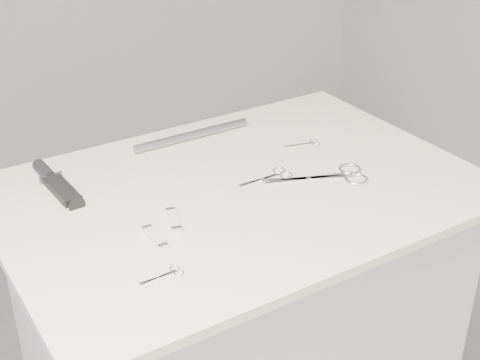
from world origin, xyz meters
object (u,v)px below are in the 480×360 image
embroidery_scissors_b (307,144)px  pocket_knife_b (155,238)px  large_shears (337,176)px  tiny_scissors (167,275)px  pocket_knife_a (174,220)px  embroidery_scissors_a (273,176)px  metal_rail (192,135)px  plinth (240,354)px  sheathed_knife (54,182)px

embroidery_scissors_b → pocket_knife_b: (-0.49, -0.18, 0.00)m
large_shears → tiny_scissors: bearing=-142.6°
pocket_knife_a → tiny_scissors: bearing=166.5°
embroidery_scissors_a → tiny_scissors: size_ratio=1.60×
tiny_scissors → pocket_knife_a: (0.09, 0.14, 0.00)m
pocket_knife_b → metal_rail: size_ratio=0.26×
tiny_scissors → pocket_knife_a: size_ratio=0.98×
plinth → metal_rail: size_ratio=2.96×
sheathed_knife → pocket_knife_a: size_ratio=2.51×
sheathed_knife → metal_rail: bearing=-85.4°
pocket_knife_a → plinth: bearing=-56.5°
sheathed_knife → metal_rail: (0.36, 0.05, 0.00)m
large_shears → pocket_knife_b: bearing=-155.3°
embroidery_scissors_b → sheathed_knife: 0.59m
pocket_knife_a → large_shears: bearing=-75.8°
plinth → pocket_knife_a: pocket_knife_a is taller
embroidery_scissors_a → pocket_knife_b: bearing=-165.1°
metal_rail → large_shears: bearing=-62.9°
large_shears → embroidery_scissors_b: (0.04, 0.17, -0.00)m
pocket_knife_a → embroidery_scissors_a: bearing=-61.3°
plinth → metal_rail: (0.03, 0.26, 0.48)m
large_shears → embroidery_scissors_a: large_shears is taller
large_shears → pocket_knife_a: 0.39m
embroidery_scissors_b → tiny_scissors: (-0.52, -0.29, -0.00)m
large_shears → sheathed_knife: sheathed_knife is taller
embroidery_scissors_a → embroidery_scissors_b: same height
sheathed_knife → pocket_knife_a: bearing=-154.5°
pocket_knife_b → embroidery_scissors_a: bearing=-73.6°
large_shears → embroidery_scissors_a: (-0.12, 0.08, -0.00)m
large_shears → embroidery_scissors_b: large_shears is taller
large_shears → embroidery_scissors_a: 0.14m
tiny_scissors → metal_rail: bearing=55.7°
embroidery_scissors_b → pocket_knife_a: (-0.43, -0.14, 0.00)m
large_shears → embroidery_scissors_b: size_ratio=2.52×
plinth → large_shears: (0.20, -0.08, 0.47)m
large_shears → pocket_knife_a: (-0.39, 0.02, 0.00)m
large_shears → embroidery_scissors_a: bearing=169.8°
tiny_scissors → pocket_knife_a: bearing=57.7°
plinth → sheathed_knife: sheathed_knife is taller
sheathed_knife → embroidery_scissors_a: bearing=-120.3°
pocket_knife_a → metal_rail: metal_rail is taller
plinth → embroidery_scissors_a: size_ratio=7.03×
embroidery_scissors_a → embroidery_scissors_b: 0.18m
embroidery_scissors_a → sheathed_knife: 0.47m
plinth → tiny_scissors: bearing=-144.0°
large_shears → tiny_scissors: large_shears is taller
sheathed_knife → pocket_knife_a: 0.31m
pocket_knife_a → sheathed_knife: bearing=45.8°
plinth → embroidery_scissors_b: embroidery_scissors_b is taller
large_shears → sheathed_knife: 0.61m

